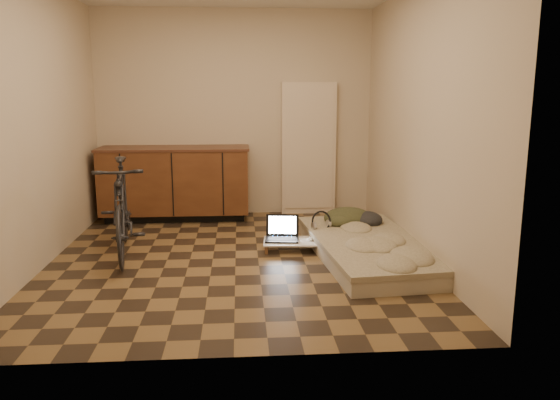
{
  "coord_description": "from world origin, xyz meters",
  "views": [
    {
      "loc": [
        0.05,
        -5.09,
        1.6
      ],
      "look_at": [
        0.44,
        0.1,
        0.55
      ],
      "focal_mm": 35.0,
      "sensor_mm": 36.0,
      "label": 1
    }
  ],
  "objects": [
    {
      "name": "futon",
      "position": [
        1.3,
        -0.05,
        0.09
      ],
      "size": [
        1.18,
        2.16,
        0.18
      ],
      "rotation": [
        0.0,
        0.0,
        0.09
      ],
      "color": "#B6AA91",
      "rests_on": "ground"
    },
    {
      "name": "cabinets",
      "position": [
        -0.75,
        1.7,
        0.47
      ],
      "size": [
        1.84,
        0.62,
        0.91
      ],
      "color": "black",
      "rests_on": "ground"
    },
    {
      "name": "bicycle",
      "position": [
        -1.1,
        0.19,
        0.52
      ],
      "size": [
        0.73,
        1.67,
        1.04
      ],
      "primitive_type": "imported",
      "rotation": [
        0.0,
        0.0,
        0.16
      ],
      "color": "black",
      "rests_on": "ground"
    },
    {
      "name": "laptop",
      "position": [
        0.48,
        0.32,
        0.15
      ],
      "size": [
        0.37,
        0.34,
        0.23
      ],
      "rotation": [
        0.0,
        0.0,
        -0.11
      ],
      "color": "black",
      "rests_on": "lap_desk"
    },
    {
      "name": "lap_desk",
      "position": [
        0.58,
        0.25,
        0.08
      ],
      "size": [
        0.61,
        0.42,
        0.1
      ],
      "rotation": [
        0.0,
        0.0,
        -0.08
      ],
      "color": "brown",
      "rests_on": "ground"
    },
    {
      "name": "clothing_pile",
      "position": [
        1.29,
        0.67,
        0.29
      ],
      "size": [
        0.6,
        0.52,
        0.22
      ],
      "primitive_type": null,
      "rotation": [
        0.0,
        0.0,
        0.09
      ],
      "color": "#33361F",
      "rests_on": "futon"
    },
    {
      "name": "appliance_panel",
      "position": [
        0.95,
        1.94,
        0.85
      ],
      "size": [
        0.7,
        0.1,
        1.7
      ],
      "primitive_type": "cube",
      "color": "beige",
      "rests_on": "ground"
    },
    {
      "name": "room_shell",
      "position": [
        0.0,
        0.0,
        1.3
      ],
      "size": [
        3.5,
        4.0,
        2.6
      ],
      "color": "brown",
      "rests_on": "ground"
    },
    {
      "name": "mouse",
      "position": [
        0.76,
        0.24,
        0.11
      ],
      "size": [
        0.07,
        0.11,
        0.04
      ],
      "primitive_type": "ellipsoid",
      "rotation": [
        0.0,
        0.0,
        0.11
      ],
      "color": "white",
      "rests_on": "lap_desk"
    },
    {
      "name": "headphones",
      "position": [
        0.9,
        0.44,
        0.26
      ],
      "size": [
        0.29,
        0.28,
        0.16
      ],
      "primitive_type": null,
      "rotation": [
        0.0,
        0.0,
        0.28
      ],
      "color": "black",
      "rests_on": "futon"
    }
  ]
}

